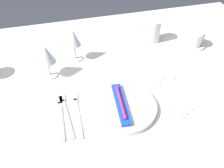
% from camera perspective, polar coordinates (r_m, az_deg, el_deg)
% --- Properties ---
extents(ground_plane, '(6.00, 6.00, 0.00)m').
position_cam_1_polar(ground_plane, '(1.65, 0.22, -18.11)').
color(ground_plane, '#383D47').
extents(dining_table, '(1.80, 1.11, 0.74)m').
position_cam_1_polar(dining_table, '(1.14, 0.30, -0.67)').
color(dining_table, white).
rests_on(dining_table, ground).
extents(dinner_plate, '(0.26, 0.26, 0.02)m').
position_cam_1_polar(dinner_plate, '(0.92, 2.00, -5.19)').
color(dinner_plate, white).
rests_on(dinner_plate, dining_table).
extents(toothbrush_package, '(0.06, 0.21, 0.02)m').
position_cam_1_polar(toothbrush_package, '(0.91, 2.02, -4.45)').
color(toothbrush_package, blue).
rests_on(toothbrush_package, dinner_plate).
extents(fork_outer, '(0.03, 0.23, 0.00)m').
position_cam_1_polar(fork_outer, '(0.92, -7.93, -6.37)').
color(fork_outer, beige).
rests_on(fork_outer, dining_table).
extents(fork_inner, '(0.03, 0.23, 0.00)m').
position_cam_1_polar(fork_inner, '(0.92, -10.44, -6.56)').
color(fork_inner, beige).
rests_on(fork_inner, dining_table).
extents(fork_salad, '(0.03, 0.22, 0.00)m').
position_cam_1_polar(fork_salad, '(0.92, -11.62, -6.98)').
color(fork_salad, beige).
rests_on(fork_salad, dining_table).
extents(dinner_knife, '(0.02, 0.23, 0.00)m').
position_cam_1_polar(dinner_knife, '(0.99, 10.80, -2.69)').
color(dinner_knife, beige).
rests_on(dinner_knife, dining_table).
extents(spoon_soup, '(0.03, 0.23, 0.01)m').
position_cam_1_polar(spoon_soup, '(1.01, 11.99, -1.89)').
color(spoon_soup, beige).
rests_on(spoon_soup, dining_table).
extents(spoon_dessert, '(0.03, 0.23, 0.01)m').
position_cam_1_polar(spoon_dessert, '(1.03, 13.03, -1.18)').
color(spoon_dessert, beige).
rests_on(spoon_dessert, dining_table).
extents(spoon_tea, '(0.03, 0.21, 0.01)m').
position_cam_1_polar(spoon_tea, '(1.05, 14.75, -0.64)').
color(spoon_tea, beige).
rests_on(spoon_tea, dining_table).
extents(saucer_left, '(0.12, 0.12, 0.01)m').
position_cam_1_polar(saucer_left, '(1.33, 17.77, 8.47)').
color(saucer_left, white).
rests_on(saucer_left, dining_table).
extents(coffee_cup_left, '(0.11, 0.08, 0.06)m').
position_cam_1_polar(coffee_cup_left, '(1.31, 18.16, 9.86)').
color(coffee_cup_left, white).
rests_on(coffee_cup_left, saucer_left).
extents(wine_glass_centre, '(0.08, 0.08, 0.15)m').
position_cam_1_polar(wine_glass_centre, '(1.05, -14.81, 6.30)').
color(wine_glass_centre, silver).
rests_on(wine_glass_centre, dining_table).
extents(wine_glass_left, '(0.06, 0.06, 0.15)m').
position_cam_1_polar(wine_glass_left, '(1.13, -8.79, 10.07)').
color(wine_glass_left, silver).
rests_on(wine_glass_left, dining_table).
extents(drink_tumbler, '(0.08, 0.08, 0.11)m').
position_cam_1_polar(drink_tumbler, '(1.31, 9.34, 11.89)').
color(drink_tumbler, silver).
rests_on(drink_tumbler, dining_table).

